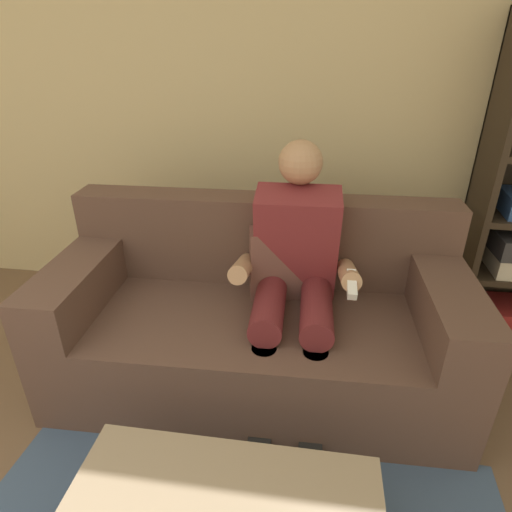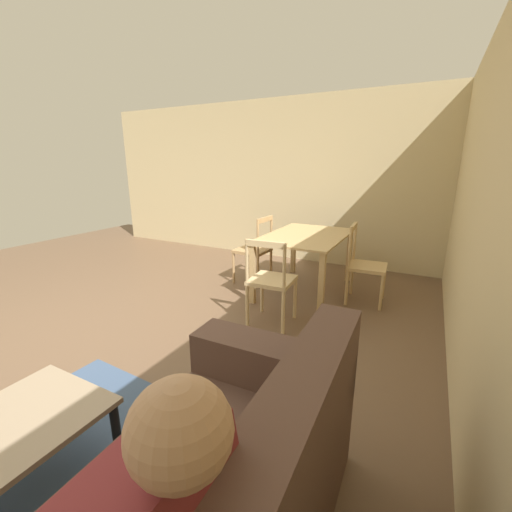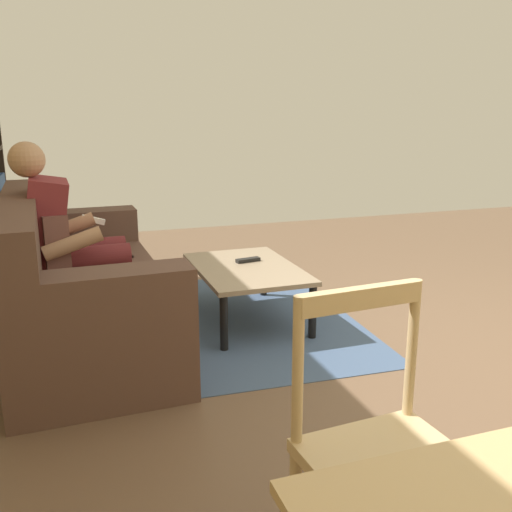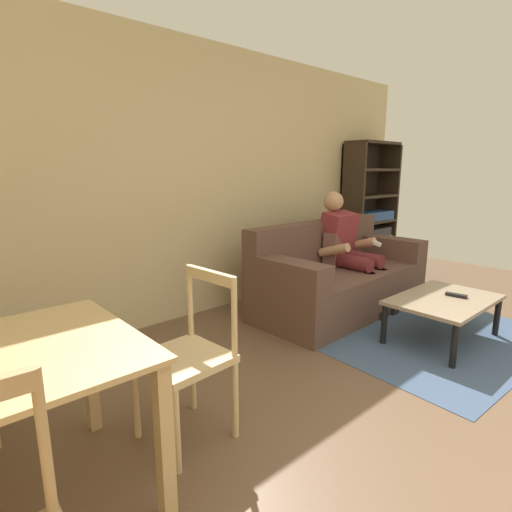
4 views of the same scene
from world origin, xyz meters
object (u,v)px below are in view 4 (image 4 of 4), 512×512
couch (337,278)px  coffee_table (444,303)px  tv_remote (456,295)px  bookshelf (368,221)px  dining_chair_facing_couch (188,357)px  person_lounging (347,248)px

couch → coffee_table: (0.03, -1.09, -0.01)m
couch → coffee_table: size_ratio=2.04×
tv_remote → coffee_table: bearing=147.5°
coffee_table → bookshelf: (1.58, 1.78, 0.40)m
tv_remote → dining_chair_facing_couch: (-2.43, 0.41, 0.08)m
dining_chair_facing_couch → bookshelf: bearing=20.1°
bookshelf → dining_chair_facing_couch: bearing=-159.9°
coffee_table → bookshelf: bookshelf is taller
person_lounging → tv_remote: bearing=-91.3°
couch → bookshelf: (1.61, 0.69, 0.39)m
couch → person_lounging: (0.18, 0.02, 0.29)m
couch → tv_remote: couch is taller
tv_remote → bookshelf: (1.46, 1.83, 0.34)m
person_lounging → dining_chair_facing_couch: bearing=-163.0°
coffee_table → person_lounging: bearing=82.7°
person_lounging → bookshelf: bearing=25.0°
couch → person_lounging: size_ratio=1.65×
person_lounging → bookshelf: bookshelf is taller
person_lounging → tv_remote: (-0.03, -1.16, -0.24)m
person_lounging → tv_remote: size_ratio=7.13×
person_lounging → coffee_table: (-0.14, -1.11, -0.30)m
coffee_table → dining_chair_facing_couch: dining_chair_facing_couch is taller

